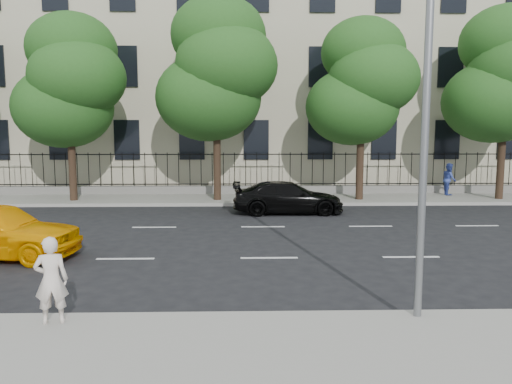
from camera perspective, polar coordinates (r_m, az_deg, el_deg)
ground at (r=11.67m, az=2.14°, el=-10.66°), size 120.00×120.00×0.00m
near_sidewalk at (r=7.93m, az=4.03°, el=-19.00°), size 60.00×4.00×0.15m
far_sidewalk at (r=25.34m, az=0.19°, el=-0.78°), size 60.00×4.00×0.15m
lane_markings at (r=16.24m, az=1.11°, el=-5.52°), size 49.60×4.62×0.01m
masonry_building at (r=34.47m, az=-0.23°, el=16.24°), size 34.60×12.11×18.50m
iron_fence at (r=26.95m, az=0.09°, el=0.93°), size 30.00×0.50×2.20m
street_light at (r=9.98m, az=18.04°, el=15.92°), size 0.25×3.32×8.05m
tree_b at (r=25.90m, az=-20.44°, el=11.74°), size 5.53×5.12×8.97m
tree_c at (r=24.64m, az=-4.46°, el=13.75°), size 5.89×5.50×9.80m
tree_d at (r=25.21m, az=12.03°, el=12.16°), size 5.34×4.94×8.84m
tree_e at (r=27.69m, az=26.60°, el=11.85°), size 5.71×5.31×9.46m
black_sedan at (r=21.37m, az=3.66°, el=-0.63°), size 4.72×1.95×1.37m
woman_near at (r=9.62m, az=-22.37°, el=-9.29°), size 0.64×0.50×1.57m
pedestrian_far at (r=28.07m, az=21.21°, el=1.39°), size 0.74×0.89×1.67m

